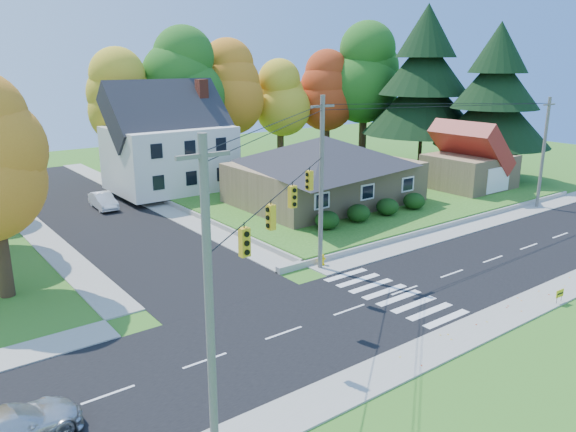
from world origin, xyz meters
The scene contains 23 objects.
ground centered at (0.00, 0.00, 0.00)m, with size 120.00×120.00×0.00m, color #3D7923.
road_main centered at (0.00, 0.00, 0.01)m, with size 90.00×8.00×0.02m, color black.
road_cross centered at (-8.00, 26.00, 0.01)m, with size 8.00×44.00×0.02m, color black.
sidewalk_north centered at (0.00, 5.00, 0.04)m, with size 90.00×2.00×0.08m, color #9C9A90.
sidewalk_south centered at (0.00, -5.00, 0.04)m, with size 90.00×2.00×0.08m, color #9C9A90.
lawn centered at (13.00, 21.00, 0.25)m, with size 30.00×30.00×0.50m, color #3D7923.
ranch_house centered at (8.00, 16.00, 3.27)m, with size 14.60×10.60×5.40m.
colonial_house centered at (0.04, 28.00, 4.58)m, with size 10.40×8.40×9.60m.
garage centered at (22.00, 11.99, 2.84)m, with size 7.30×6.30×4.60m.
hedge_row centered at (7.50, 9.80, 1.14)m, with size 10.70×1.70×1.27m.
traffic_infrastructure centered at (-0.15, 1.35, 5.15)m, with size 38.10×10.66×10.00m.
tree_lot_0 centered at (-2.00, 34.00, 8.31)m, with size 6.72×6.72×12.51m.
tree_lot_1 centered at (4.00, 33.00, 9.61)m, with size 7.84×7.84×14.60m.
tree_lot_2 centered at (10.00, 34.00, 8.96)m, with size 7.28×7.28×13.56m.
tree_lot_3 centered at (16.00, 33.00, 7.65)m, with size 6.16×6.16×11.47m.
tree_lot_4 centered at (22.00, 32.00, 8.31)m, with size 6.72×6.72×12.51m.
tree_lot_5 centered at (26.00, 30.00, 10.27)m, with size 8.40×8.40×15.64m.
conifer_east_a centered at (27.00, 22.00, 9.39)m, with size 12.80×12.80×16.96m.
conifer_east_b centered at (28.00, 14.00, 8.28)m, with size 11.20×11.20×14.84m.
silver_sedan centered at (-19.49, -0.95, 0.68)m, with size 1.85×4.55×1.32m, color silver.
white_car centered at (-6.88, 26.36, 0.68)m, with size 1.39×4.00×1.32m, color silver.
fire_hydrant centered at (-1.11, 5.46, 0.36)m, with size 0.44×0.34×0.76m.
yard_sign centered at (4.93, -5.78, 0.54)m, with size 0.61×0.07×0.76m.
Camera 1 is at (-21.56, -18.33, 11.87)m, focal length 35.00 mm.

